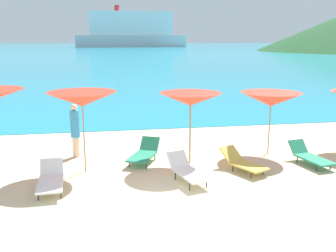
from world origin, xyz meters
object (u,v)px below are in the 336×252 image
object	(u,v)px
umbrella_5	(190,99)
lounge_chair_8	(144,153)
lounge_chair_2	(310,156)
cruise_ship	(131,31)
umbrella_6	(271,99)
beachgoer_0	(75,129)
umbrella_4	(82,99)
lounge_chair_9	(243,162)
lounge_chair_6	(187,170)
lounge_chair_7	(51,179)

from	to	relation	value
umbrella_5	lounge_chair_8	world-z (taller)	umbrella_5
lounge_chair_2	cruise_ship	xyz separation A→B (m)	(10.25, 201.78, 8.11)
umbrella_5	cruise_ship	xyz separation A→B (m)	(13.89, 201.01, 6.36)
umbrella_5	lounge_chair_8	bearing A→B (deg)	167.47
umbrella_6	beachgoer_0	size ratio (longest dim) A/B	1.23
umbrella_4	lounge_chair_8	xyz separation A→B (m)	(1.80, 0.58, -1.85)
umbrella_6	beachgoer_0	world-z (taller)	umbrella_6
umbrella_5	lounge_chair_9	distance (m)	2.43
lounge_chair_6	cruise_ship	world-z (taller)	cruise_ship
umbrella_4	lounge_chair_8	bearing A→B (deg)	17.96
lounge_chair_7	lounge_chair_6	bearing A→B (deg)	-3.06
lounge_chair_6	cruise_ship	distance (m)	203.21
cruise_ship	beachgoer_0	bearing A→B (deg)	-96.83
lounge_chair_9	cruise_ship	xyz separation A→B (m)	(12.53, 202.03, 8.10)
lounge_chair_7	cruise_ship	world-z (taller)	cruise_ship
lounge_chair_9	beachgoer_0	distance (m)	5.45
lounge_chair_9	beachgoer_0	bearing A→B (deg)	129.60
lounge_chair_7	cruise_ship	xyz separation A→B (m)	(17.90, 202.58, 8.08)
cruise_ship	lounge_chair_8	bearing A→B (deg)	-96.19
umbrella_5	lounge_chair_6	xyz separation A→B (m)	(-0.43, -1.53, -1.71)
lounge_chair_8	umbrella_4	bearing A→B (deg)	-136.35
cruise_ship	umbrella_6	bearing A→B (deg)	-94.99
umbrella_4	beachgoer_0	xyz separation A→B (m)	(-0.35, 1.53, -1.20)
lounge_chair_8	beachgoer_0	size ratio (longest dim) A/B	0.95
lounge_chair_7	cruise_ship	distance (m)	203.53
umbrella_6	cruise_ship	distance (m)	200.87
umbrella_5	lounge_chair_9	xyz separation A→B (m)	(1.36, -1.02, -1.74)
lounge_chair_7	cruise_ship	size ratio (longest dim) A/B	0.03
umbrella_4	lounge_chair_9	size ratio (longest dim) A/B	1.47
umbrella_5	lounge_chair_2	xyz separation A→B (m)	(3.64, -0.77, -1.75)
lounge_chair_8	umbrella_6	bearing A→B (deg)	28.90
cruise_ship	lounge_chair_7	bearing A→B (deg)	-96.89
umbrella_4	lounge_chair_6	xyz separation A→B (m)	(2.77, -1.26, -1.84)
lounge_chair_6	lounge_chair_9	bearing A→B (deg)	1.11
umbrella_4	umbrella_6	world-z (taller)	umbrella_4
lounge_chair_6	lounge_chair_9	world-z (taller)	lounge_chair_6
umbrella_4	lounge_chair_9	bearing A→B (deg)	-9.36
umbrella_5	lounge_chair_9	bearing A→B (deg)	-36.95
lounge_chair_8	lounge_chair_9	bearing A→B (deg)	-0.11
umbrella_5	beachgoer_0	world-z (taller)	umbrella_5
lounge_chair_7	lounge_chair_8	bearing A→B (deg)	32.08
umbrella_6	lounge_chair_7	distance (m)	7.36
cruise_ship	lounge_chair_9	bearing A→B (deg)	-95.39
lounge_chair_6	lounge_chair_7	distance (m)	3.58
lounge_chair_7	lounge_chair_2	bearing A→B (deg)	2.36
umbrella_6	beachgoer_0	distance (m)	6.51
umbrella_4	umbrella_5	distance (m)	3.21
lounge_chair_6	cruise_ship	bearing A→B (deg)	71.14
umbrella_4	lounge_chair_6	bearing A→B (deg)	-24.49
umbrella_5	lounge_chair_8	distance (m)	2.23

